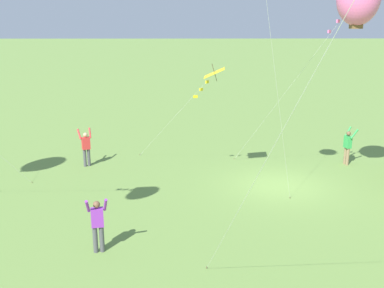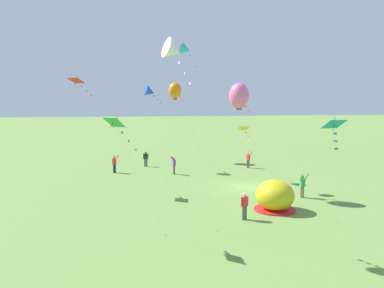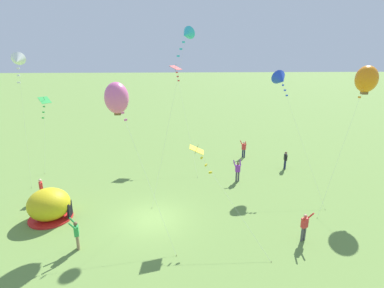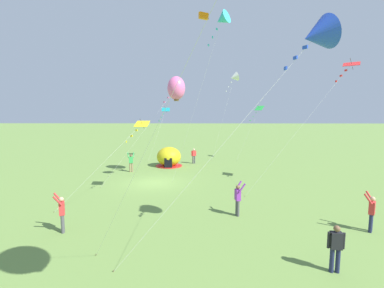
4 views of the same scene
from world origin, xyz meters
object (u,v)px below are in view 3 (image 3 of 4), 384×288
Objects in this scene: popup_tent at (49,205)px; person_strolling at (244,148)px; kite_cyan at (187,34)px; kite_orange at (366,79)px; kite_yellow at (199,153)px; kite_green at (44,103)px; person_center_field at (41,188)px; kite_white at (18,60)px; kite_pink at (117,98)px; person_watching_sky at (238,170)px; kite_red at (176,70)px; kite_blue at (281,79)px; person_with_toddler at (76,233)px; person_flying_kite at (304,226)px; person_far_back at (285,159)px.

popup_tent reaches higher than person_strolling.
kite_cyan is (9.31, 4.70, 10.88)m from popup_tent.
kite_orange is 1.84× the size of kite_yellow.
kite_orange is 27.49m from kite_green.
person_center_field is (-17.11, -8.63, -0.03)m from person_strolling.
person_strolling is 0.18× the size of kite_white.
person_watching_sky is at bearing 24.44° from kite_pink.
kite_blue is at bearing -35.27° from kite_red.
kite_yellow is at bearing -132.44° from kite_blue.
person_with_toddler is 1.10× the size of person_center_field.
person_strolling is at bearing 2.80° from kite_green.
person_watching_sky is 18.88m from kite_green.
person_center_field is (-15.27, -2.63, -0.03)m from person_watching_sky.
popup_tent is at bearing -165.28° from kite_pink.
person_with_toddler is (2.83, -3.39, 0.00)m from popup_tent.
person_with_toddler and person_watching_sky have the same top height.
person_center_field is 0.33× the size of kite_yellow.
kite_green is at bearing 110.26° from popup_tent.
kite_red is (-14.26, 9.71, 0.15)m from kite_orange.
kite_orange is at bearing -2.89° from kite_cyan.
person_watching_sky is 0.21× the size of kite_blue.
kite_blue is at bearing -63.05° from person_strolling.
kite_white is (-20.00, 10.72, 9.03)m from person_flying_kite.
kite_green reaches higher than person_center_field.
person_watching_sky is at bearing 7.91° from kite_cyan.
person_with_toddler is 15.73m from kite_white.
kite_pink is (-5.15, 2.12, 3.10)m from kite_yellow.
kite_white reaches higher than person_watching_sky.
kite_pink reaches higher than person_watching_sky.
kite_orange is at bearing 20.73° from kite_yellow.
person_watching_sky is 1.10× the size of person_center_field.
kite_blue is at bearing 47.56° from kite_yellow.
kite_green is at bearing 163.84° from person_watching_sky.
person_far_back is 9.59m from kite_orange.
person_flying_kite is 13.15m from kite_blue.
kite_blue reaches higher than kite_pink.
kite_orange is 17.25m from kite_red.
kite_white is (-13.47, 2.73, -1.85)m from kite_cyan.
person_watching_sky is at bearing -152.72° from person_far_back.
person_flying_kite is 1.00× the size of person_strolling.
person_watching_sky reaches higher than person_far_back.
kite_yellow reaches higher than person_strolling.
person_far_back is 0.19× the size of kite_blue.
kite_white is 4.90m from kite_green.
kite_pink is 14.20m from kite_blue.
kite_yellow is at bearing -114.84° from person_strolling.
person_strolling is 10.76m from kite_red.
person_watching_sky is (-2.21, 8.59, 0.00)m from person_flying_kite.
person_with_toddler is at bearing -111.84° from kite_pink.
person_center_field is at bearing 167.19° from kite_pink.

